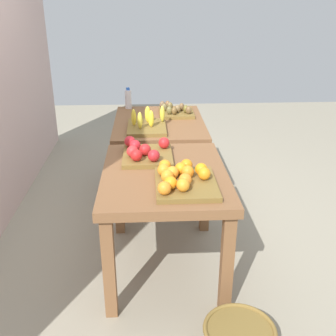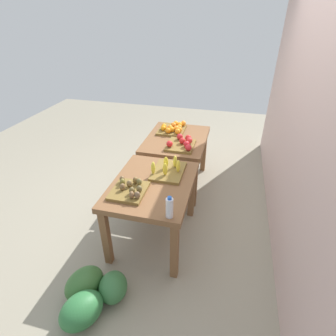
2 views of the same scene
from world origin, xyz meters
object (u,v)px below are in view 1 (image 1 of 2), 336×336
kiwi_bin (175,111)px  water_bottle (128,99)px  orange_bin (182,179)px  watermelon_pile (181,147)px  display_table_right (159,132)px  apple_bin (145,152)px  banana_crate (147,125)px  display_table_left (165,186)px

kiwi_bin → water_bottle: (0.25, 0.45, 0.06)m
orange_bin → watermelon_pile: orange_bin is taller
watermelon_pile → water_bottle: bearing=129.5°
display_table_right → apple_bin: bearing=172.0°
apple_bin → watermelon_pile: bearing=-12.8°
orange_bin → water_bottle: (1.78, 0.39, 0.05)m
display_table_right → banana_crate: 0.29m
display_table_right → water_bottle: bearing=32.6°
apple_bin → water_bottle: bearing=7.1°
display_table_right → water_bottle: 0.57m
water_bottle → watermelon_pile: bearing=-50.5°
water_bottle → display_table_right: bearing=-147.4°
display_table_right → banana_crate: size_ratio=2.36×
display_table_left → orange_bin: 0.27m
apple_bin → water_bottle: water_bottle is taller
apple_bin → kiwi_bin: 1.12m
display_table_right → apple_bin: apple_bin is taller
banana_crate → water_bottle: water_bottle is taller
display_table_right → orange_bin: 1.34m
apple_bin → watermelon_pile: (1.81, -0.41, -0.63)m
orange_bin → watermelon_pile: size_ratio=0.65×
display_table_left → banana_crate: 0.91m
display_table_right → water_bottle: water_bottle is taller
kiwi_bin → apple_bin: bearing=165.3°
display_table_left → watermelon_pile: size_ratio=1.53×
display_table_right → orange_bin: orange_bin is taller
apple_bin → kiwi_bin: bearing=-14.7°
display_table_right → banana_crate: bearing=154.0°
watermelon_pile → display_table_left: bearing=172.0°
display_table_left → orange_bin: (-0.21, -0.10, 0.15)m
water_bottle → watermelon_pile: (0.48, -0.58, -0.69)m
orange_bin → banana_crate: banana_crate is taller
display_table_left → apple_bin: 0.31m
kiwi_bin → water_bottle: bearing=61.3°
water_bottle → kiwi_bin: bearing=-118.7°
display_table_left → kiwi_bin: 1.34m
display_table_left → water_bottle: size_ratio=5.04×
display_table_left → display_table_right: bearing=0.0°
display_table_left → apple_bin: apple_bin is taller
display_table_left → orange_bin: orange_bin is taller
water_bottle → apple_bin: bearing=-172.9°
display_table_left → banana_crate: bearing=7.0°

